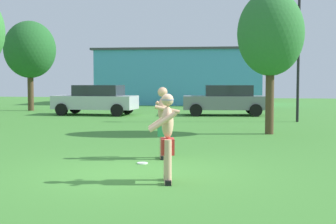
{
  "coord_description": "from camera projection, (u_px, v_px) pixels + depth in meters",
  "views": [
    {
      "loc": [
        2.13,
        -9.58,
        1.89
      ],
      "look_at": [
        0.53,
        0.99,
        1.17
      ],
      "focal_mm": 52.48,
      "sensor_mm": 36.0,
      "label": 1
    }
  ],
  "objects": [
    {
      "name": "frisbee",
      "position": [
        142.0,
        163.0,
        10.98
      ],
      "size": [
        0.24,
        0.24,
        0.03
      ],
      "primitive_type": "cylinder",
      "color": "white",
      "rests_on": "ground_plane"
    },
    {
      "name": "car_silver_near_post",
      "position": [
        96.0,
        99.0,
        25.89
      ],
      "size": [
        4.4,
        2.24,
        1.58
      ],
      "color": "silver",
      "rests_on": "ground_plane"
    },
    {
      "name": "tree_near_building",
      "position": [
        30.0,
        50.0,
        29.26
      ],
      "size": [
        3.06,
        3.06,
        5.35
      ],
      "color": "#4C3823",
      "rests_on": "ground_plane"
    },
    {
      "name": "lamp_post",
      "position": [
        299.0,
        38.0,
        21.49
      ],
      "size": [
        0.6,
        0.24,
        6.05
      ],
      "color": "black",
      "rests_on": "ground_plane"
    },
    {
      "name": "player_in_green",
      "position": [
        163.0,
        121.0,
        11.64
      ],
      "size": [
        0.67,
        0.72,
        1.7
      ],
      "color": "black",
      "rests_on": "ground_plane"
    },
    {
      "name": "player_with_cap",
      "position": [
        167.0,
        134.0,
        8.94
      ],
      "size": [
        0.61,
        0.68,
        1.64
      ],
      "color": "black",
      "rests_on": "ground_plane"
    },
    {
      "name": "car_gray_far_end",
      "position": [
        226.0,
        100.0,
        25.6
      ],
      "size": [
        4.47,
        2.4,
        1.58
      ],
      "color": "slate",
      "rests_on": "ground_plane"
    },
    {
      "name": "tree_right_field",
      "position": [
        271.0,
        34.0,
        16.69
      ],
      "size": [
        2.26,
        2.26,
        4.89
      ],
      "color": "#4C3823",
      "rests_on": "ground_plane"
    },
    {
      "name": "ground_plane",
      "position": [
        135.0,
        173.0,
        9.9
      ],
      "size": [
        80.0,
        80.0,
        0.0
      ],
      "primitive_type": "plane",
      "color": "#428433"
    },
    {
      "name": "outbuilding_behind_lot",
      "position": [
        181.0,
        77.0,
        37.68
      ],
      "size": [
        12.58,
        6.17,
        4.15
      ],
      "color": "#4C9ED1",
      "rests_on": "ground_plane"
    }
  ]
}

